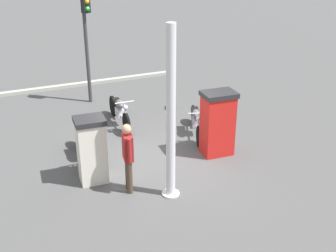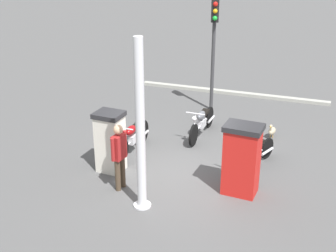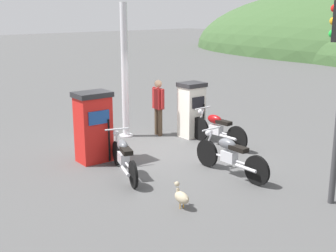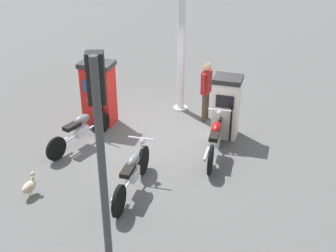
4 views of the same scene
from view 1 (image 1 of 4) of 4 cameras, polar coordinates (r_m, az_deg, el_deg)
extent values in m
plane|color=#4C4C4C|center=(11.44, -2.39, -3.95)|extent=(120.00, 120.00, 0.00)
cube|color=red|center=(11.30, 6.51, 0.05)|extent=(0.62, 0.82, 1.60)
cube|color=#1E478C|center=(11.41, 5.94, 2.24)|extent=(0.07, 0.54, 0.32)
cube|color=#262628|center=(10.99, 6.72, 4.15)|extent=(0.69, 0.90, 0.12)
cylinder|color=black|center=(11.58, 4.70, -0.56)|extent=(0.05, 0.05, 1.04)
cube|color=silver|center=(10.16, -9.96, -3.45)|extent=(0.59, 0.66, 1.48)
cube|color=black|center=(10.28, -10.39, -1.14)|extent=(0.06, 0.44, 0.32)
cube|color=#262628|center=(9.82, -10.28, 0.69)|extent=(0.65, 0.73, 0.12)
cylinder|color=black|center=(10.52, -11.21, -3.90)|extent=(0.05, 0.05, 0.96)
cylinder|color=black|center=(11.87, 3.98, -1.33)|extent=(0.56, 0.28, 0.58)
cylinder|color=black|center=(13.27, 3.30, 1.51)|extent=(0.56, 0.28, 0.58)
cube|color=silver|center=(12.48, 3.66, 0.50)|extent=(0.41, 0.32, 0.24)
cylinder|color=silver|center=(12.55, 3.63, 0.38)|extent=(1.08, 0.48, 0.05)
ellipsoid|color=#595B60|center=(12.31, 3.72, 1.56)|extent=(0.53, 0.39, 0.24)
cube|color=black|center=(12.63, 3.57, 2.02)|extent=(0.48, 0.35, 0.10)
cylinder|color=silver|center=(11.78, 4.00, 0.07)|extent=(0.26, 0.14, 0.57)
cylinder|color=silver|center=(11.73, 4.01, 1.66)|extent=(0.25, 0.53, 0.04)
sphere|color=silver|center=(11.69, 4.04, 0.93)|extent=(0.18, 0.18, 0.14)
cylinder|color=silver|center=(13.09, 3.91, 1.26)|extent=(0.54, 0.27, 0.07)
cylinder|color=black|center=(10.74, -9.87, -4.24)|extent=(0.68, 0.07, 0.68)
cylinder|color=black|center=(11.96, -11.52, -1.32)|extent=(0.68, 0.07, 0.68)
cube|color=silver|center=(11.26, -10.72, -2.35)|extent=(0.36, 0.21, 0.24)
cylinder|color=silver|center=(11.33, -10.76, -2.47)|extent=(1.04, 0.07, 0.05)
ellipsoid|color=maroon|center=(11.08, -10.74, -1.20)|extent=(0.48, 0.23, 0.24)
cube|color=black|center=(11.39, -11.13, -0.67)|extent=(0.44, 0.21, 0.10)
cylinder|color=silver|center=(10.64, -10.03, -2.72)|extent=(0.26, 0.05, 0.57)
cylinder|color=silver|center=(10.57, -10.26, -0.99)|extent=(0.05, 0.56, 0.04)
sphere|color=silver|center=(10.54, -10.08, -1.79)|extent=(0.14, 0.14, 0.14)
cylinder|color=silver|center=(11.80, -10.74, -1.52)|extent=(0.55, 0.08, 0.07)
cylinder|color=black|center=(12.58, -5.47, 0.30)|extent=(0.65, 0.10, 0.65)
cylinder|color=black|center=(13.93, -7.25, 2.63)|extent=(0.65, 0.10, 0.65)
cube|color=silver|center=(13.17, -6.36, 1.85)|extent=(0.37, 0.22, 0.24)
cylinder|color=silver|center=(13.23, -6.41, 1.72)|extent=(1.14, 0.11, 0.05)
ellipsoid|color=#595B60|center=(13.00, -6.34, 2.88)|extent=(0.49, 0.24, 0.24)
cube|color=black|center=(13.32, -6.73, 3.25)|extent=(0.45, 0.22, 0.10)
cylinder|color=silver|center=(12.50, -5.58, 1.63)|extent=(0.26, 0.05, 0.57)
cylinder|color=silver|center=(12.45, -5.74, 3.12)|extent=(0.07, 0.56, 0.04)
sphere|color=silver|center=(12.40, -5.59, 2.45)|extent=(0.15, 0.15, 0.14)
cylinder|color=silver|center=(13.77, -6.55, 2.49)|extent=(0.55, 0.10, 0.07)
cylinder|color=#473828|center=(9.91, -5.26, -6.13)|extent=(0.15, 0.15, 0.80)
cylinder|color=#473828|center=(9.74, -5.06, -6.71)|extent=(0.15, 0.15, 0.80)
cube|color=maroon|center=(9.49, -5.32, -2.79)|extent=(0.39, 0.26, 0.59)
cylinder|color=maroon|center=(9.69, -5.57, -2.01)|extent=(0.10, 0.10, 0.57)
cylinder|color=maroon|center=(9.27, -5.07, -3.27)|extent=(0.10, 0.10, 0.57)
sphere|color=tan|center=(9.31, -5.42, -0.38)|extent=(0.26, 0.26, 0.22)
ellipsoid|color=tan|center=(14.46, 0.55, 3.17)|extent=(0.42, 0.26, 0.22)
cylinder|color=tan|center=(14.31, 0.69, 3.22)|extent=(0.07, 0.07, 0.15)
sphere|color=tan|center=(14.23, 0.72, 3.75)|extent=(0.11, 0.11, 0.10)
cone|color=orange|center=(14.17, 0.79, 3.64)|extent=(0.07, 0.05, 0.04)
cone|color=tan|center=(14.60, 0.37, 3.52)|extent=(0.09, 0.09, 0.08)
cylinder|color=orange|center=(14.52, 0.69, 2.58)|extent=(0.02, 0.02, 0.11)
cylinder|color=orange|center=(14.51, 0.40, 2.56)|extent=(0.02, 0.02, 0.11)
cylinder|color=#38383A|center=(14.79, -10.63, 10.01)|extent=(0.15, 0.15, 3.76)
cube|color=black|center=(14.39, -10.81, 15.80)|extent=(0.26, 0.29, 0.72)
sphere|color=orange|center=(14.30, -10.60, 15.77)|extent=(0.19, 0.19, 0.15)
sphere|color=green|center=(14.33, -10.53, 14.90)|extent=(0.19, 0.19, 0.15)
cylinder|color=silver|center=(8.96, 0.38, 1.36)|extent=(0.20, 0.20, 3.82)
cylinder|color=silver|center=(9.84, 0.35, -8.85)|extent=(0.40, 0.40, 0.04)
cube|color=#9E9E93|center=(17.09, -10.66, 5.53)|extent=(0.32, 7.23, 0.12)
camera|label=2|loc=(6.90, 71.32, 10.09)|focal=48.04mm
camera|label=3|loc=(21.13, 7.78, 19.00)|focal=48.37mm
camera|label=4|loc=(19.09, -22.31, 23.18)|focal=48.35mm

